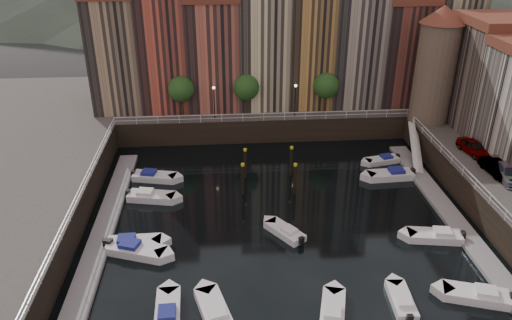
{
  "coord_description": "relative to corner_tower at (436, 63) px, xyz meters",
  "views": [
    {
      "loc": [
        -5.27,
        -40.78,
        25.97
      ],
      "look_at": [
        -1.86,
        4.0,
        3.63
      ],
      "focal_mm": 35.0,
      "sensor_mm": 36.0,
      "label": 1
    }
  ],
  "objects": [
    {
      "name": "boat_left_1",
      "position": [
        -32.78,
        -20.31,
        -9.79
      ],
      "size": [
        5.32,
        3.44,
        1.2
      ],
      "rotation": [
        0.0,
        0.0,
        -0.35
      ],
      "color": "silver",
      "rests_on": "ground"
    },
    {
      "name": "boat_near_1",
      "position": [
        -26.17,
        -28.1,
        -9.8
      ],
      "size": [
        3.05,
        5.16,
        1.16
      ],
      "rotation": [
        0.0,
        0.0,
        1.85
      ],
      "color": "silver",
      "rests_on": "ground"
    },
    {
      "name": "gangway",
      "position": [
        -2.9,
        -4.5,
        -8.28
      ],
      "size": [
        2.78,
        8.32,
        3.73
      ],
      "color": "white",
      "rests_on": "ground"
    },
    {
      "name": "car_a",
      "position": [
        1.18,
        -9.61,
        -6.46
      ],
      "size": [
        2.43,
        4.53,
        1.46
      ],
      "primitive_type": "imported",
      "rotation": [
        0.0,
        0.0,
        0.17
      ],
      "color": "gray",
      "rests_on": "quay_right"
    },
    {
      "name": "boat_left_3",
      "position": [
        -32.59,
        -11.39,
        -9.81
      ],
      "size": [
        5.08,
        2.7,
        1.14
      ],
      "rotation": [
        0.0,
        0.0,
        -0.2
      ],
      "color": "silver",
      "rests_on": "ground"
    },
    {
      "name": "boat_extra_645",
      "position": [
        -19.82,
        -18.5,
        -9.86
      ],
      "size": [
        3.62,
        4.2,
        0.99
      ],
      "rotation": [
        0.0,
        0.0,
        2.19
      ],
      "color": "silver",
      "rests_on": "ground"
    },
    {
      "name": "ground",
      "position": [
        -20.0,
        -14.5,
        -10.19
      ],
      "size": [
        200.0,
        200.0,
        0.0
      ],
      "primitive_type": "plane",
      "color": "black",
      "rests_on": "ground"
    },
    {
      "name": "quay_far",
      "position": [
        -20.0,
        11.5,
        -8.69
      ],
      "size": [
        80.0,
        20.0,
        3.0
      ],
      "primitive_type": "cube",
      "color": "black",
      "rests_on": "ground"
    },
    {
      "name": "dock_right",
      "position": [
        -3.8,
        -15.5,
        -10.02
      ],
      "size": [
        2.0,
        28.0,
        0.35
      ],
      "primitive_type": "cube",
      "color": "gray",
      "rests_on": "ground"
    },
    {
      "name": "boat_right_4",
      "position": [
        -6.75,
        -4.98,
        -9.87
      ],
      "size": [
        4.28,
        2.33,
        0.96
      ],
      "rotation": [
        0.0,
        0.0,
        3.36
      ],
      "color": "silver",
      "rests_on": "ground"
    },
    {
      "name": "promenade_trees",
      "position": [
        -21.33,
        3.7,
        -3.61
      ],
      "size": [
        21.2,
        3.2,
        5.2
      ],
      "color": "black",
      "rests_on": "quay_far"
    },
    {
      "name": "far_terrace",
      "position": [
        -16.69,
        9.0,
        0.76
      ],
      "size": [
        48.7,
        10.3,
        17.5
      ],
      "color": "#9B8263",
      "rests_on": "quay_far"
    },
    {
      "name": "boat_right_1",
      "position": [
        -6.68,
        -20.2,
        -9.81
      ],
      "size": [
        5.04,
        2.49,
        1.13
      ],
      "rotation": [
        0.0,
        0.0,
        2.98
      ],
      "color": "silver",
      "rests_on": "ground"
    },
    {
      "name": "corner_tower",
      "position": [
        0.0,
        0.0,
        0.0
      ],
      "size": [
        5.2,
        5.2,
        13.8
      ],
      "color": "#6B5B4C",
      "rests_on": "quay_right"
    },
    {
      "name": "boat_near_2",
      "position": [
        -17.74,
        -28.68,
        -9.84
      ],
      "size": [
        2.77,
        4.75,
        1.06
      ],
      "rotation": [
        0.0,
        0.0,
        1.3
      ],
      "color": "silver",
      "rests_on": "ground"
    },
    {
      "name": "boat_left_2",
      "position": [
        -33.21,
        -19.26,
        -9.81
      ],
      "size": [
        4.94,
        1.88,
        1.13
      ],
      "rotation": [
        0.0,
        0.0,
        0.02
      ],
      "color": "silver",
      "rests_on": "ground"
    },
    {
      "name": "dock_left",
      "position": [
        -36.2,
        -15.5,
        -10.02
      ],
      "size": [
        2.0,
        28.0,
        0.35
      ],
      "primitive_type": "cube",
      "color": "gray",
      "rests_on": "ground"
    },
    {
      "name": "boat_near_3",
      "position": [
        -12.42,
        -27.94,
        -9.87
      ],
      "size": [
        1.75,
        4.24,
        0.96
      ],
      "rotation": [
        0.0,
        0.0,
        1.51
      ],
      "color": "silver",
      "rests_on": "ground"
    },
    {
      "name": "boat_right_0",
      "position": [
        -6.6,
        -27.85,
        -9.81
      ],
      "size": [
        5.14,
        3.19,
        1.15
      ],
      "rotation": [
        0.0,
        0.0,
        2.83
      ],
      "color": "silver",
      "rests_on": "ground"
    },
    {
      "name": "boat_near_0",
      "position": [
        -29.51,
        -27.88,
        -9.82
      ],
      "size": [
        1.92,
        4.86,
        1.11
      ],
      "rotation": [
        0.0,
        0.0,
        1.61
      ],
      "color": "silver",
      "rests_on": "ground"
    },
    {
      "name": "car_c",
      "position": [
        1.83,
        -15.33,
        -6.49
      ],
      "size": [
        2.38,
        5.01,
        1.41
      ],
      "primitive_type": "imported",
      "rotation": [
        0.0,
        0.0,
        -0.09
      ],
      "color": "gray",
      "rests_on": "quay_right"
    },
    {
      "name": "railings",
      "position": [
        -20.0,
        -9.62,
        -6.41
      ],
      "size": [
        36.08,
        34.04,
        0.52
      ],
      "color": "white",
      "rests_on": "ground"
    },
    {
      "name": "street_lamps",
      "position": [
        -21.0,
        2.7,
        -4.3
      ],
      "size": [
        10.36,
        0.36,
        4.18
      ],
      "color": "black",
      "rests_on": "quay_far"
    },
    {
      "name": "car_b",
      "position": [
        1.22,
        -14.16,
        -6.53
      ],
      "size": [
        1.72,
        4.12,
        1.33
      ],
      "primitive_type": "imported",
      "rotation": [
        0.0,
        0.0,
        0.08
      ],
      "color": "gray",
      "rests_on": "quay_right"
    },
    {
      "name": "boat_right_3",
      "position": [
        -6.98,
        -8.76,
        -9.79
      ],
      "size": [
        5.24,
        2.14,
        1.19
      ],
      "rotation": [
        0.0,
        0.0,
        3.19
      ],
      "color": "silver",
      "rests_on": "ground"
    },
    {
      "name": "boat_left_4",
      "position": [
        -32.72,
        -7.15,
        -9.81
      ],
      "size": [
        5.03,
        2.71,
        1.13
      ],
      "rotation": [
        0.0,
        0.0,
        -0.21
      ],
      "color": "silver",
      "rests_on": "ground"
    },
    {
      "name": "mooring_pilings",
      "position": [
        -20.44,
        -9.22,
        -8.54
      ],
      "size": [
        5.81,
        4.41,
        3.78
      ],
      "color": "black",
      "rests_on": "ground"
    }
  ]
}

